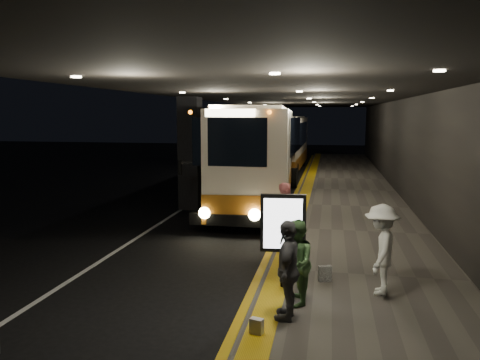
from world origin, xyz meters
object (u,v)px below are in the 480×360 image
(coach_second, at_px, (284,146))
(passenger_waiting_grey, at_px, (288,270))
(bag_plain, at_px, (257,326))
(passenger_waiting_white, at_px, (381,249))
(passenger_boarding, at_px, (286,216))
(coach_main, at_px, (260,159))
(bag_polka, at_px, (325,273))
(stanchion_post, at_px, (288,225))
(info_sign, at_px, (283,225))
(passenger_waiting_green, at_px, (296,263))

(coach_second, xyz_separation_m, passenger_waiting_grey, (2.28, -22.69, -0.64))
(bag_plain, bearing_deg, passenger_waiting_white, 45.89)
(passenger_boarding, relative_size, passenger_waiting_white, 0.98)
(coach_main, bearing_deg, coach_second, 86.15)
(bag_polka, bearing_deg, passenger_waiting_grey, -107.31)
(coach_second, height_order, stanchion_post, coach_second)
(stanchion_post, bearing_deg, bag_polka, -68.06)
(coach_second, relative_size, passenger_waiting_white, 6.13)
(passenger_waiting_white, xyz_separation_m, bag_plain, (-2.16, -2.22, -0.78))
(passenger_waiting_grey, xyz_separation_m, bag_plain, (-0.44, -0.71, -0.75))
(passenger_boarding, bearing_deg, bag_polka, -153.05)
(passenger_waiting_white, relative_size, info_sign, 0.93)
(coach_second, height_order, passenger_boarding, coach_second)
(passenger_boarding, distance_m, bag_polka, 2.72)
(coach_main, height_order, passenger_waiting_green, coach_main)
(passenger_waiting_green, relative_size, passenger_waiting_white, 0.89)
(passenger_boarding, bearing_deg, passenger_waiting_white, -140.35)
(coach_main, distance_m, passenger_boarding, 7.61)
(coach_second, distance_m, bag_plain, 23.52)
(passenger_boarding, height_order, info_sign, info_sign)
(bag_polka, relative_size, stanchion_post, 0.29)
(coach_main, relative_size, info_sign, 6.41)
(passenger_waiting_green, relative_size, passenger_waiting_grey, 0.92)
(passenger_waiting_grey, height_order, bag_polka, passenger_waiting_grey)
(passenger_boarding, bearing_deg, stanchion_post, -2.16)
(passenger_boarding, distance_m, bag_plain, 5.17)
(coach_main, bearing_deg, passenger_waiting_grey, -83.10)
(passenger_waiting_grey, distance_m, info_sign, 1.56)
(coach_second, xyz_separation_m, bag_polka, (2.91, -20.68, -1.36))
(coach_main, height_order, info_sign, coach_main)
(info_sign, bearing_deg, bag_polka, 27.04)
(bag_polka, xyz_separation_m, stanchion_post, (-1.05, 2.60, 0.41))
(passenger_boarding, relative_size, bag_polka, 5.25)
(info_sign, bearing_deg, passenger_boarding, 89.37)
(coach_second, distance_m, passenger_waiting_green, 22.18)
(coach_main, xyz_separation_m, bag_polka, (2.88, -9.73, -1.55))
(passenger_boarding, xyz_separation_m, bag_polka, (1.07, -2.39, -0.72))
(passenger_waiting_white, height_order, bag_plain, passenger_waiting_white)
(info_sign, bearing_deg, passenger_waiting_grey, -85.33)
(passenger_waiting_grey, bearing_deg, bag_plain, -28.48)
(coach_second, xyz_separation_m, passenger_waiting_green, (2.37, -22.04, -0.72))
(passenger_waiting_green, height_order, bag_polka, passenger_waiting_green)
(passenger_waiting_grey, relative_size, stanchion_post, 1.52)
(passenger_waiting_white, distance_m, stanchion_post, 3.78)
(stanchion_post, bearing_deg, passenger_waiting_green, -82.68)
(coach_second, bearing_deg, bag_polka, -81.53)
(coach_main, distance_m, passenger_waiting_green, 11.38)
(coach_main, xyz_separation_m, passenger_waiting_white, (3.97, -10.23, -0.81))
(passenger_waiting_green, height_order, passenger_waiting_white, passenger_waiting_white)
(passenger_waiting_grey, bearing_deg, info_sign, -167.47)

